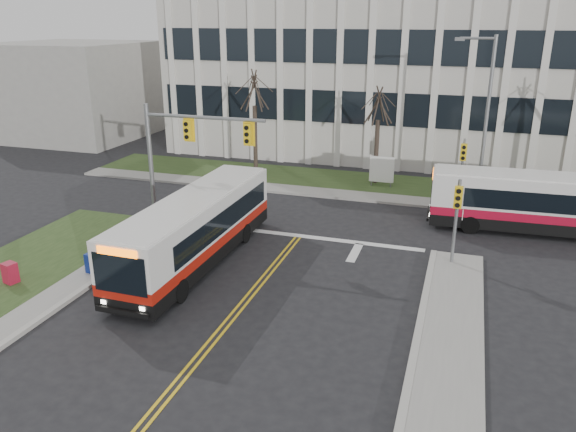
{
  "coord_description": "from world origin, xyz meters",
  "views": [
    {
      "loc": [
        7.27,
        -16.13,
        10.07
      ],
      "look_at": [
        0.32,
        5.44,
        2.0
      ],
      "focal_mm": 35.0,
      "sensor_mm": 36.0,
      "label": 1
    }
  ],
  "objects_px": {
    "directory_sign": "(382,170)",
    "newspaper_box_blue": "(93,264)",
    "streetlight": "(484,112)",
    "newspaper_box_red": "(10,274)",
    "bus_main": "(196,231)",
    "bus_cross": "(544,205)"
  },
  "relations": [
    {
      "from": "directory_sign",
      "to": "newspaper_box_red",
      "type": "distance_m",
      "value": 21.45
    },
    {
      "from": "directory_sign",
      "to": "newspaper_box_red",
      "type": "relative_size",
      "value": 2.11
    },
    {
      "from": "bus_main",
      "to": "newspaper_box_red",
      "type": "distance_m",
      "value": 7.45
    },
    {
      "from": "directory_sign",
      "to": "bus_main",
      "type": "relative_size",
      "value": 0.18
    },
    {
      "from": "directory_sign",
      "to": "bus_main",
      "type": "bearing_deg",
      "value": -113.19
    },
    {
      "from": "directory_sign",
      "to": "newspaper_box_blue",
      "type": "relative_size",
      "value": 2.11
    },
    {
      "from": "streetlight",
      "to": "directory_sign",
      "type": "xyz_separation_m",
      "value": [
        -5.53,
        1.3,
        -4.02
      ]
    },
    {
      "from": "streetlight",
      "to": "bus_main",
      "type": "xyz_separation_m",
      "value": [
        -11.35,
        -12.3,
        -3.74
      ]
    },
    {
      "from": "bus_main",
      "to": "newspaper_box_blue",
      "type": "xyz_separation_m",
      "value": [
        -3.48,
        -2.48,
        -0.98
      ]
    },
    {
      "from": "bus_cross",
      "to": "newspaper_box_red",
      "type": "xyz_separation_m",
      "value": [
        -20.55,
        -12.7,
        -0.95
      ]
    },
    {
      "from": "bus_cross",
      "to": "newspaper_box_red",
      "type": "distance_m",
      "value": 24.17
    },
    {
      "from": "directory_sign",
      "to": "newspaper_box_blue",
      "type": "bearing_deg",
      "value": -120.05
    },
    {
      "from": "bus_main",
      "to": "newspaper_box_red",
      "type": "xyz_separation_m",
      "value": [
        -6.01,
        -4.28,
        -0.98
      ]
    },
    {
      "from": "streetlight",
      "to": "newspaper_box_blue",
      "type": "relative_size",
      "value": 9.68
    },
    {
      "from": "directory_sign",
      "to": "bus_cross",
      "type": "bearing_deg",
      "value": -30.75
    },
    {
      "from": "newspaper_box_blue",
      "to": "streetlight",
      "type": "bearing_deg",
      "value": 50.73
    },
    {
      "from": "newspaper_box_red",
      "to": "bus_main",
      "type": "bearing_deg",
      "value": 50.45
    },
    {
      "from": "bus_main",
      "to": "newspaper_box_blue",
      "type": "bearing_deg",
      "value": -143.77
    },
    {
      "from": "bus_cross",
      "to": "newspaper_box_blue",
      "type": "height_order",
      "value": "bus_cross"
    },
    {
      "from": "newspaper_box_blue",
      "to": "newspaper_box_red",
      "type": "relative_size",
      "value": 1.0
    },
    {
      "from": "bus_main",
      "to": "bus_cross",
      "type": "height_order",
      "value": "bus_main"
    },
    {
      "from": "streetlight",
      "to": "newspaper_box_red",
      "type": "relative_size",
      "value": 9.68
    }
  ]
}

